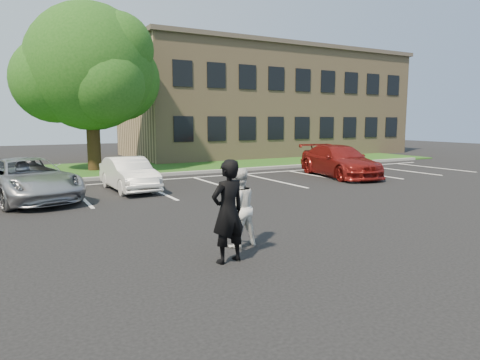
{
  "coord_description": "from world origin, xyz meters",
  "views": [
    {
      "loc": [
        -5.11,
        -8.25,
        2.72
      ],
      "look_at": [
        0.0,
        1.0,
        1.25
      ],
      "focal_mm": 32.0,
      "sensor_mm": 36.0,
      "label": 1
    }
  ],
  "objects_px": {
    "man_black_suit": "(228,211)",
    "tree": "(92,71)",
    "car_white_sedan": "(129,174)",
    "car_red_compact": "(339,161)",
    "office_building": "(265,103)",
    "car_silver_minivan": "(27,179)",
    "man_white_shirt": "(238,208)"
  },
  "relations": [
    {
      "from": "man_black_suit",
      "to": "tree",
      "type": "bearing_deg",
      "value": -101.6
    },
    {
      "from": "car_white_sedan",
      "to": "car_red_compact",
      "type": "distance_m",
      "value": 10.14
    },
    {
      "from": "man_black_suit",
      "to": "car_red_compact",
      "type": "relative_size",
      "value": 0.38
    },
    {
      "from": "office_building",
      "to": "car_white_sedan",
      "type": "bearing_deg",
      "value": -137.59
    },
    {
      "from": "office_building",
      "to": "man_black_suit",
      "type": "xyz_separation_m",
      "value": [
        -15.44,
        -23.13,
        -3.16
      ]
    },
    {
      "from": "office_building",
      "to": "car_red_compact",
      "type": "bearing_deg",
      "value": -108.39
    },
    {
      "from": "tree",
      "to": "car_silver_minivan",
      "type": "xyz_separation_m",
      "value": [
        -3.71,
        -7.9,
        -4.62
      ]
    },
    {
      "from": "office_building",
      "to": "man_white_shirt",
      "type": "height_order",
      "value": "office_building"
    },
    {
      "from": "car_white_sedan",
      "to": "office_building",
      "type": "bearing_deg",
      "value": 40.08
    },
    {
      "from": "man_white_shirt",
      "to": "car_silver_minivan",
      "type": "xyz_separation_m",
      "value": [
        -3.71,
        8.25,
        -0.13
      ]
    },
    {
      "from": "man_black_suit",
      "to": "car_white_sedan",
      "type": "bearing_deg",
      "value": -102.67
    },
    {
      "from": "man_black_suit",
      "to": "car_red_compact",
      "type": "height_order",
      "value": "man_black_suit"
    },
    {
      "from": "car_white_sedan",
      "to": "car_red_compact",
      "type": "relative_size",
      "value": 0.75
    },
    {
      "from": "man_white_shirt",
      "to": "car_silver_minivan",
      "type": "relative_size",
      "value": 0.33
    },
    {
      "from": "office_building",
      "to": "man_black_suit",
      "type": "height_order",
      "value": "office_building"
    },
    {
      "from": "car_red_compact",
      "to": "man_white_shirt",
      "type": "bearing_deg",
      "value": -131.52
    },
    {
      "from": "man_black_suit",
      "to": "car_white_sedan",
      "type": "xyz_separation_m",
      "value": [
        0.55,
        9.53,
        -0.35
      ]
    },
    {
      "from": "man_white_shirt",
      "to": "car_white_sedan",
      "type": "xyz_separation_m",
      "value": [
        -0.12,
        8.71,
        -0.21
      ]
    },
    {
      "from": "man_black_suit",
      "to": "car_red_compact",
      "type": "xyz_separation_m",
      "value": [
        10.67,
        8.76,
        -0.24
      ]
    },
    {
      "from": "tree",
      "to": "office_building",
      "type": "bearing_deg",
      "value": 22.66
    },
    {
      "from": "tree",
      "to": "car_red_compact",
      "type": "bearing_deg",
      "value": -39.36
    },
    {
      "from": "office_building",
      "to": "car_white_sedan",
      "type": "relative_size",
      "value": 5.68
    },
    {
      "from": "tree",
      "to": "man_black_suit",
      "type": "relative_size",
      "value": 4.39
    },
    {
      "from": "tree",
      "to": "car_silver_minivan",
      "type": "bearing_deg",
      "value": -115.14
    },
    {
      "from": "office_building",
      "to": "car_red_compact",
      "type": "distance_m",
      "value": 15.52
    },
    {
      "from": "man_white_shirt",
      "to": "car_white_sedan",
      "type": "relative_size",
      "value": 0.44
    },
    {
      "from": "office_building",
      "to": "tree",
      "type": "relative_size",
      "value": 2.55
    },
    {
      "from": "tree",
      "to": "car_white_sedan",
      "type": "distance_m",
      "value": 8.79
    },
    {
      "from": "man_black_suit",
      "to": "man_white_shirt",
      "type": "xyz_separation_m",
      "value": [
        0.67,
        0.82,
        -0.14
      ]
    },
    {
      "from": "man_black_suit",
      "to": "car_white_sedan",
      "type": "distance_m",
      "value": 9.55
    },
    {
      "from": "man_white_shirt",
      "to": "car_white_sedan",
      "type": "height_order",
      "value": "man_white_shirt"
    },
    {
      "from": "man_black_suit",
      "to": "man_white_shirt",
      "type": "relative_size",
      "value": 1.16
    }
  ]
}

